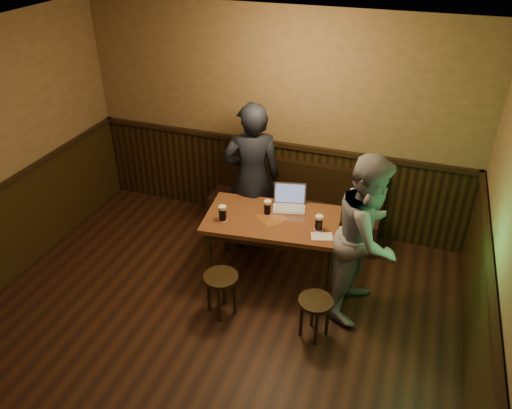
{
  "coord_description": "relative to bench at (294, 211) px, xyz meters",
  "views": [
    {
      "loc": [
        1.69,
        -2.61,
        3.76
      ],
      "look_at": [
        0.18,
        1.7,
        0.98
      ],
      "focal_mm": 35.0,
      "sensor_mm": 36.0,
      "label": 1
    }
  ],
  "objects": [
    {
      "name": "stool_right",
      "position": [
        0.7,
        -1.73,
        0.06
      ],
      "size": [
        0.44,
        0.44,
        0.46
      ],
      "rotation": [
        0.0,
        0.0,
        0.37
      ],
      "color": "black",
      "rests_on": "ground"
    },
    {
      "name": "room",
      "position": [
        -0.33,
        -2.53,
        0.89
      ],
      "size": [
        5.04,
        6.04,
        2.84
      ],
      "color": "black",
      "rests_on": "ground"
    },
    {
      "name": "stool_left",
      "position": [
        -0.3,
        -1.73,
        0.08
      ],
      "size": [
        0.43,
        0.43,
        0.49
      ],
      "rotation": [
        0.0,
        0.0,
        0.2
      ],
      "color": "black",
      "rests_on": "ground"
    },
    {
      "name": "pint_left",
      "position": [
        -0.5,
        -1.17,
        0.56
      ],
      "size": [
        0.11,
        0.11,
        0.18
      ],
      "color": "maroon",
      "rests_on": "pub_table"
    },
    {
      "name": "laptop",
      "position": [
        0.11,
        -0.66,
        0.54
      ],
      "size": [
        0.42,
        0.36,
        0.26
      ],
      "rotation": [
        0.0,
        0.0,
        0.23
      ],
      "color": "silver",
      "rests_on": "pub_table"
    },
    {
      "name": "person_suit",
      "position": [
        -0.42,
        -0.45,
        0.64
      ],
      "size": [
        0.82,
        0.7,
        1.89
      ],
      "primitive_type": "imported",
      "rotation": [
        0.0,
        0.0,
        3.56
      ],
      "color": "black",
      "rests_on": "ground"
    },
    {
      "name": "person_grey",
      "position": [
        1.06,
        -1.14,
        0.58
      ],
      "size": [
        0.82,
        0.97,
        1.79
      ],
      "primitive_type": "imported",
      "rotation": [
        0.0,
        0.0,
        1.4
      ],
      "color": "gray",
      "rests_on": "ground"
    },
    {
      "name": "pint_right",
      "position": [
        0.53,
        -1.0,
        0.56
      ],
      "size": [
        0.11,
        0.11,
        0.17
      ],
      "color": "maroon",
      "rests_on": "pub_table"
    },
    {
      "name": "pint_mid",
      "position": [
        -0.08,
        -0.89,
        0.56
      ],
      "size": [
        0.11,
        0.11,
        0.17
      ],
      "color": "maroon",
      "rests_on": "pub_table"
    },
    {
      "name": "pub_table",
      "position": [
        -0.0,
        -0.95,
        0.37
      ],
      "size": [
        1.55,
        1.0,
        0.79
      ],
      "rotation": [
        0.0,
        0.0,
        0.11
      ],
      "color": "#513017",
      "rests_on": "ground"
    },
    {
      "name": "menu",
      "position": [
        0.59,
        -1.12,
        0.47
      ],
      "size": [
        0.25,
        0.21,
        0.0
      ],
      "primitive_type": "cube",
      "rotation": [
        0.0,
        0.0,
        0.29
      ],
      "color": "silver",
      "rests_on": "pub_table"
    },
    {
      "name": "bench",
      "position": [
        0.0,
        0.0,
        0.0
      ],
      "size": [
        2.2,
        0.5,
        0.95
      ],
      "color": "black",
      "rests_on": "ground"
    }
  ]
}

